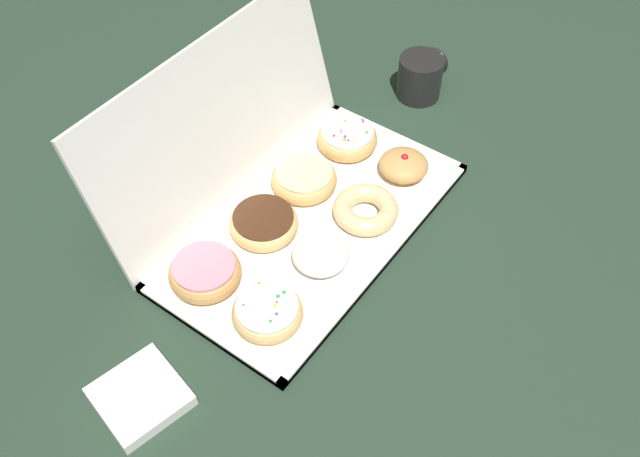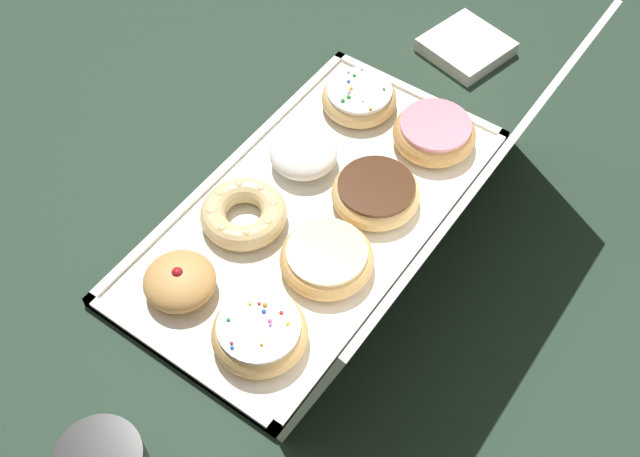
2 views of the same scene
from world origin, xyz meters
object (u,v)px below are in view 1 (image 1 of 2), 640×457
at_px(powdered_filled_donut_1, 321,254).
at_px(chocolate_frosted_donut_5, 264,223).
at_px(cruller_donut_2, 366,209).
at_px(sprinkle_donut_7, 347,138).
at_px(coffee_mug, 421,76).
at_px(donut_box, 314,225).
at_px(sprinkle_donut_0, 268,312).
at_px(napkin_stack, 140,396).
at_px(jelly_filled_donut_3, 404,165).
at_px(glazed_ring_donut_6, 304,179).
at_px(pink_frosted_donut_4, 205,272).

bearing_deg(powdered_filled_donut_1, chocolate_frosted_donut_5, 90.33).
relative_size(cruller_donut_2, sprinkle_donut_7, 0.99).
height_order(chocolate_frosted_donut_5, coffee_mug, coffee_mug).
distance_m(donut_box, powdered_filled_donut_1, 0.09).
height_order(sprinkle_donut_0, napkin_stack, sprinkle_donut_0).
xyz_separation_m(powdered_filled_donut_1, jelly_filled_donut_3, (0.25, -0.00, -0.00)).
bearing_deg(sprinkle_donut_0, cruller_donut_2, -0.93).
relative_size(sprinkle_donut_0, glazed_ring_donut_6, 0.93).
bearing_deg(jelly_filled_donut_3, sprinkle_donut_7, 90.11).
relative_size(coffee_mug, napkin_stack, 0.95).
xyz_separation_m(coffee_mug, napkin_stack, (-0.80, -0.03, -0.03)).
xyz_separation_m(glazed_ring_donut_6, napkin_stack, (-0.46, -0.06, -0.02)).
xyz_separation_m(powdered_filled_donut_1, cruller_donut_2, (0.12, -0.00, -0.00)).
xyz_separation_m(powdered_filled_donut_1, coffee_mug, (0.47, 0.10, 0.01)).
bearing_deg(pink_frosted_donut_4, jelly_filled_donut_3, -18.03).
bearing_deg(sprinkle_donut_7, donut_box, -161.86).
height_order(jelly_filled_donut_3, coffee_mug, coffee_mug).
bearing_deg(sprinkle_donut_0, jelly_filled_donut_3, -0.20).
distance_m(cruller_donut_2, coffee_mug, 0.36).
relative_size(donut_box, jelly_filled_donut_3, 6.18).
relative_size(pink_frosted_donut_4, sprinkle_donut_7, 1.02).
bearing_deg(chocolate_frosted_donut_5, donut_box, -43.90).
distance_m(jelly_filled_donut_3, pink_frosted_donut_4, 0.40).
xyz_separation_m(powdered_filled_donut_1, napkin_stack, (-0.34, 0.06, -0.02)).
bearing_deg(napkin_stack, donut_box, -0.86).
relative_size(chocolate_frosted_donut_5, glazed_ring_donut_6, 0.99).
height_order(pink_frosted_donut_4, sprinkle_donut_7, sprinkle_donut_7).
relative_size(donut_box, sprinkle_donut_7, 4.85).
bearing_deg(powdered_filled_donut_1, cruller_donut_2, -1.73).
height_order(jelly_filled_donut_3, napkin_stack, jelly_filled_donut_3).
bearing_deg(pink_frosted_donut_4, sprinkle_donut_0, -89.77).
distance_m(powdered_filled_donut_1, sprinkle_donut_7, 0.28).
xyz_separation_m(sprinkle_donut_0, coffee_mug, (0.60, 0.10, 0.02)).
relative_size(pink_frosted_donut_4, coffee_mug, 1.06).
bearing_deg(jelly_filled_donut_3, powdered_filled_donut_1, 179.80).
height_order(donut_box, pink_frosted_donut_4, pink_frosted_donut_4).
xyz_separation_m(cruller_donut_2, napkin_stack, (-0.46, 0.07, -0.02)).
xyz_separation_m(powdered_filled_donut_1, pink_frosted_donut_4, (-0.13, 0.12, -0.00)).
bearing_deg(sprinkle_donut_7, glazed_ring_donut_6, 178.78).
bearing_deg(glazed_ring_donut_6, powdered_filled_donut_1, -134.39).
distance_m(powdered_filled_donut_1, jelly_filled_donut_3, 0.25).
distance_m(powdered_filled_donut_1, cruller_donut_2, 0.12).
distance_m(sprinkle_donut_0, coffee_mug, 0.61).
xyz_separation_m(pink_frosted_donut_4, glazed_ring_donut_6, (0.25, -0.00, -0.00)).
distance_m(donut_box, pink_frosted_donut_4, 0.21).
bearing_deg(coffee_mug, cruller_donut_2, -163.78).
bearing_deg(pink_frosted_donut_4, napkin_stack, -163.44).
bearing_deg(sprinkle_donut_0, glazed_ring_donut_6, 25.70).
bearing_deg(chocolate_frosted_donut_5, jelly_filled_donut_3, -24.95).
xyz_separation_m(sprinkle_donut_0, jelly_filled_donut_3, (0.38, -0.00, 0.00)).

